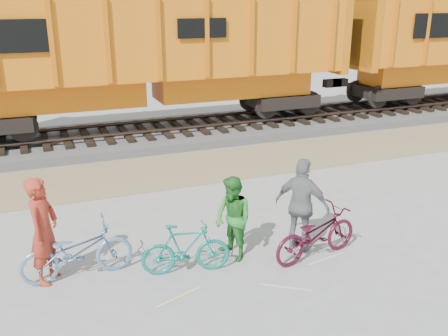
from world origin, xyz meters
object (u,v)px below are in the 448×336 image
Objects in this scene: bicycle_maroon at (316,234)px; person_man at (233,219)px; hopper_car_center at (147,52)px; person_woman at (302,205)px; bicycle_blue at (77,251)px; bicycle_teal at (186,249)px; person_solo at (44,230)px.

bicycle_maroon is 1.61m from person_man.
person_woman is (0.78, -9.06, -2.06)m from hopper_car_center.
hopper_car_center is 9.51m from bicycle_blue.
bicycle_maroon is (0.88, -9.46, -2.51)m from hopper_car_center.
bicycle_maroon is (4.30, -0.94, -0.01)m from bicycle_blue.
bicycle_blue is at bearing -111.84° from hopper_car_center.
bicycle_blue is at bearing 84.07° from bicycle_teal.
bicycle_maroon is at bearing -74.32° from person_solo.
person_solo is at bearing 85.26° from bicycle_teal.
bicycle_blue is 4.40m from bicycle_maroon.
bicycle_teal is 2.50m from bicycle_maroon.
person_man is (1.00, 0.20, 0.33)m from bicycle_teal.
bicycle_maroon is at bearing -84.67° from hopper_car_center.
bicycle_teal is 0.84× the size of bicycle_maroon.
person_solo reaches higher than bicycle_blue.
person_solo is 4.74m from person_woman.
bicycle_blue is 4.25m from person_woman.
person_man is (3.33, -0.46, -0.15)m from person_solo.
person_woman is at bearing -78.49° from bicycle_teal.
hopper_car_center is at bearing 160.22° from person_man.
bicycle_teal is 0.83× the size of person_solo.
hopper_car_center reaches higher than bicycle_maroon.
hopper_car_center is 9.56m from bicycle_teal.
bicycle_maroon is (2.47, -0.38, 0.02)m from bicycle_teal.
person_man is at bearing 58.18° from bicycle_maroon.
person_woman is (-0.10, 0.40, 0.44)m from bicycle_maroon.
person_man is 1.39m from person_woman.
bicycle_teal is (1.83, -0.56, -0.03)m from bicycle_blue.
person_man is at bearing -99.46° from bicycle_blue.
bicycle_teal is 2.41m from person_woman.
hopper_car_center reaches higher than person_solo.
person_solo is 1.19× the size of person_man.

